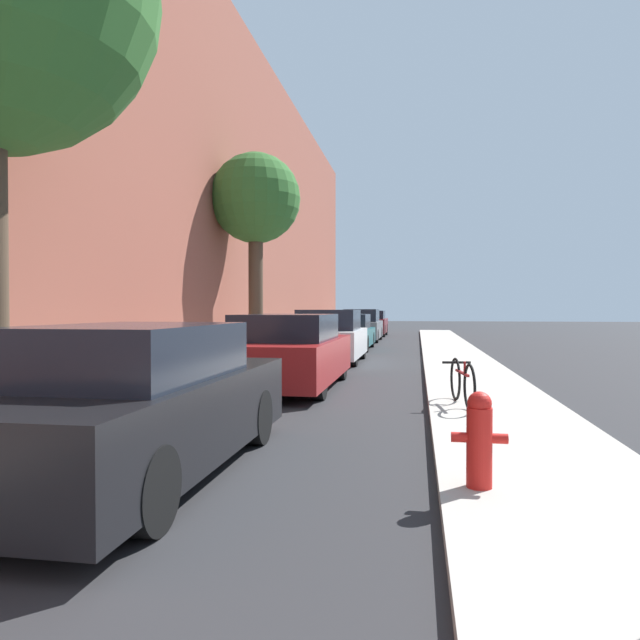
% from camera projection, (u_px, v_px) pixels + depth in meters
% --- Properties ---
extents(ground_plane, '(120.00, 120.00, 0.00)m').
position_uv_depth(ground_plane, '(346.00, 373.00, 14.20)').
color(ground_plane, '#28282B').
extents(sidewalk_left, '(2.00, 52.00, 0.12)m').
position_uv_depth(sidewalk_left, '(232.00, 368.00, 14.68)').
color(sidewalk_left, '#ADA89E').
rests_on(sidewalk_left, ground).
extents(sidewalk_right, '(2.00, 52.00, 0.12)m').
position_uv_depth(sidewalk_right, '(467.00, 372.00, 13.72)').
color(sidewalk_right, '#ADA89E').
rests_on(sidewalk_right, ground).
extents(building_facade_left, '(0.70, 52.00, 10.96)m').
position_uv_depth(building_facade_left, '(181.00, 156.00, 14.80)').
color(building_facade_left, brown).
rests_on(building_facade_left, ground).
extents(parked_car_black, '(1.68, 4.41, 1.42)m').
position_uv_depth(parked_car_black, '(140.00, 404.00, 5.43)').
color(parked_car_black, black).
rests_on(parked_car_black, ground).
extents(parked_car_red, '(1.92, 4.67, 1.46)m').
position_uv_depth(parked_car_red, '(289.00, 352.00, 11.46)').
color(parked_car_red, black).
rests_on(parked_car_red, ground).
extents(parked_car_white, '(1.85, 3.99, 1.54)m').
position_uv_depth(parked_car_white, '(330.00, 337.00, 16.99)').
color(parked_car_white, black).
rests_on(parked_car_white, ground).
extents(parked_car_teal, '(1.76, 4.50, 1.36)m').
position_uv_depth(parked_car_teal, '(348.00, 333.00, 22.28)').
color(parked_car_teal, black).
rests_on(parked_car_teal, ground).
extents(parked_car_grey, '(1.74, 4.63, 1.55)m').
position_uv_depth(parked_car_grey, '(362.00, 326.00, 27.98)').
color(parked_car_grey, black).
rests_on(parked_car_grey, ground).
extents(parked_car_maroon, '(1.77, 3.97, 1.46)m').
position_uv_depth(parked_car_maroon, '(371.00, 324.00, 33.39)').
color(parked_car_maroon, black).
rests_on(parked_car_maroon, ground).
extents(street_tree_far, '(2.58, 2.58, 5.92)m').
position_uv_depth(street_tree_far, '(256.00, 202.00, 16.66)').
color(street_tree_far, '#4C3A2B').
rests_on(street_tree_far, sidewalk_left).
extents(fire_hydrant, '(0.45, 0.21, 0.78)m').
position_uv_depth(fire_hydrant, '(479.00, 438.00, 4.70)').
color(fire_hydrant, red).
rests_on(fire_hydrant, sidewalk_right).
extents(bicycle, '(0.44, 1.64, 0.67)m').
position_uv_depth(bicycle, '(462.00, 382.00, 8.68)').
color(bicycle, black).
rests_on(bicycle, sidewalk_right).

